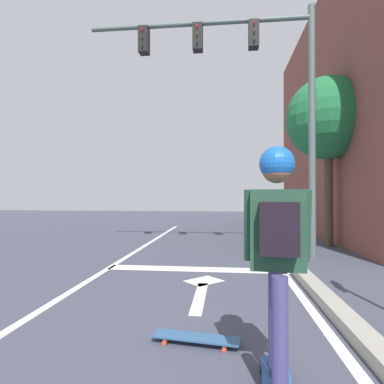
% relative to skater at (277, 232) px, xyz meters
% --- Properties ---
extents(lane_line_center, '(0.12, 20.00, 0.01)m').
position_rel_skater_xyz_m(lane_line_center, '(-2.67, 2.18, -1.17)').
color(lane_line_center, silver).
rests_on(lane_line_center, ground).
extents(lane_line_curbside, '(0.12, 20.00, 0.01)m').
position_rel_skater_xyz_m(lane_line_curbside, '(0.70, 2.18, -1.17)').
color(lane_line_curbside, silver).
rests_on(lane_line_curbside, ground).
extents(stop_bar, '(3.52, 0.40, 0.01)m').
position_rel_skater_xyz_m(stop_bar, '(-0.91, 3.82, -1.17)').
color(stop_bar, silver).
rests_on(stop_bar, ground).
extents(lane_arrow_stem, '(0.16, 1.40, 0.01)m').
position_rel_skater_xyz_m(lane_arrow_stem, '(-0.74, 2.14, -1.17)').
color(lane_arrow_stem, silver).
rests_on(lane_arrow_stem, ground).
extents(lane_arrow_head, '(0.71, 0.71, 0.01)m').
position_rel_skater_xyz_m(lane_arrow_head, '(-0.74, 2.99, -1.17)').
color(lane_arrow_head, silver).
rests_on(lane_arrow_head, ground).
extents(curb_strip, '(0.24, 24.00, 0.14)m').
position_rel_skater_xyz_m(curb_strip, '(0.95, 2.18, -1.10)').
color(curb_strip, gray).
rests_on(curb_strip, ground).
extents(skater, '(0.47, 0.63, 1.71)m').
position_rel_skater_xyz_m(skater, '(0.00, 0.00, 0.00)').
color(skater, '#413D72').
rests_on(skater, skateboard).
extents(spare_skateboard, '(0.87, 0.31, 0.07)m').
position_rel_skater_xyz_m(spare_skateboard, '(-0.66, 0.74, -1.11)').
color(spare_skateboard, '#2E5580').
rests_on(spare_skateboard, ground).
extents(traffic_signal_mast, '(5.45, 0.34, 5.92)m').
position_rel_skater_xyz_m(traffic_signal_mast, '(0.09, 5.32, 3.21)').
color(traffic_signal_mast, '#51615D').
rests_on(traffic_signal_mast, ground).
extents(roadside_tree, '(2.35, 2.35, 4.82)m').
position_rel_skater_xyz_m(roadside_tree, '(2.54, 7.04, 2.44)').
color(roadside_tree, '#4F3B2D').
rests_on(roadside_tree, ground).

